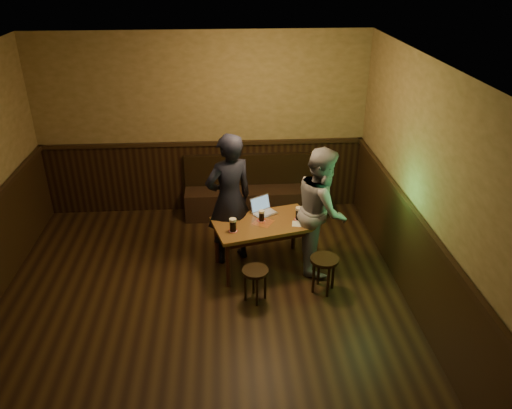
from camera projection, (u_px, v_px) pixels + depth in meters
The scene contains 12 objects.
room at pixel (196, 228), 5.21m from camera, with size 5.04×6.04×2.84m.
bench at pixel (255, 196), 7.91m from camera, with size 2.20×0.50×0.95m.
pub_table at pixel (263, 228), 6.44m from camera, with size 1.39×1.00×0.67m.
stool_left at pixel (255, 276), 5.91m from camera, with size 0.35×0.35×0.43m.
stool_right at pixel (324, 265), 6.06m from camera, with size 0.43×0.43×0.47m.
pint_left at pixel (233, 225), 6.16m from camera, with size 0.11×0.11×0.18m.
pint_mid at pixel (262, 216), 6.40m from camera, with size 0.10×0.10×0.15m.
pint_right at pixel (299, 213), 6.43m from camera, with size 0.11×0.11×0.18m.
laptop at pixel (263, 209), 6.61m from camera, with size 0.38×0.36×0.21m.
menu at pixel (301, 224), 6.35m from camera, with size 0.22×0.15×0.00m, color silver.
person_suit at pixel (229, 200), 6.47m from camera, with size 0.66×0.43×1.80m, color black.
person_grey at pixel (321, 209), 6.37m from camera, with size 0.81×0.63×1.66m, color gray.
Camera 1 is at (0.32, -4.34, 3.79)m, focal length 35.00 mm.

